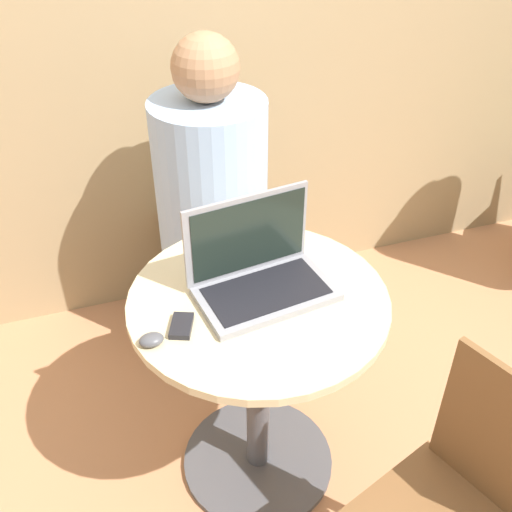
{
  "coord_description": "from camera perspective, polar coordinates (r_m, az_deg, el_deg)",
  "views": [
    {
      "loc": [
        -0.39,
        -1.17,
        1.78
      ],
      "look_at": [
        0.01,
        0.05,
        0.84
      ],
      "focal_mm": 42.0,
      "sensor_mm": 36.0,
      "label": 1
    }
  ],
  "objects": [
    {
      "name": "round_table",
      "position": [
        1.79,
        0.21,
        -9.89
      ],
      "size": [
        0.71,
        0.71,
        0.74
      ],
      "color": "#4C4C51",
      "rests_on": "ground_plane"
    },
    {
      "name": "laptop",
      "position": [
        1.61,
        0.34,
        -1.49
      ],
      "size": [
        0.39,
        0.26,
        0.26
      ],
      "color": "gray",
      "rests_on": "round_table"
    },
    {
      "name": "ground_plane",
      "position": [
        2.17,
        0.18,
        -18.92
      ],
      "size": [
        12.0,
        12.0,
        0.0
      ],
      "primitive_type": "plane",
      "color": "tan"
    },
    {
      "name": "person_seated",
      "position": [
        2.3,
        -4.28,
        2.89
      ],
      "size": [
        0.44,
        0.63,
        1.26
      ],
      "color": "brown",
      "rests_on": "ground_plane"
    },
    {
      "name": "computer_mouse",
      "position": [
        1.5,
        -9.93,
        -7.87
      ],
      "size": [
        0.06,
        0.05,
        0.03
      ],
      "color": "#4C4C51",
      "rests_on": "round_table"
    },
    {
      "name": "cell_phone",
      "position": [
        1.53,
        -7.1,
        -6.61
      ],
      "size": [
        0.08,
        0.1,
        0.02
      ],
      "color": "black",
      "rests_on": "round_table"
    }
  ]
}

